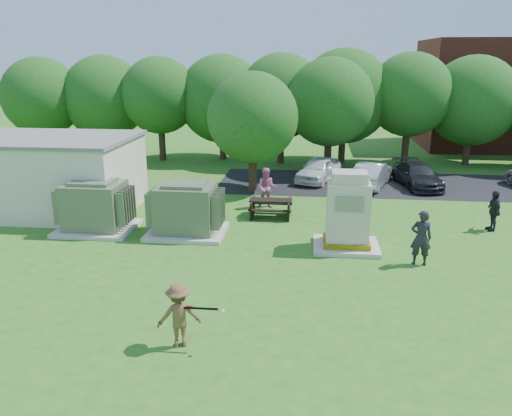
# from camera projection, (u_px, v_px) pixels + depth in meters

# --- Properties ---
(ground) EXTENTS (120.00, 120.00, 0.00)m
(ground) POSITION_uv_depth(u_px,v_px,m) (242.00, 287.00, 15.18)
(ground) COLOR #2D6619
(ground) RESTS_ON ground
(service_building) EXTENTS (10.00, 5.00, 3.20)m
(service_building) POSITION_uv_depth(u_px,v_px,m) (22.00, 175.00, 22.53)
(service_building) COLOR beige
(service_building) RESTS_ON ground
(service_building_roof) EXTENTS (10.20, 5.20, 0.15)m
(service_building_roof) POSITION_uv_depth(u_px,v_px,m) (17.00, 138.00, 22.05)
(service_building_roof) COLOR slate
(service_building_roof) RESTS_ON service_building
(parking_strip) EXTENTS (20.00, 6.00, 0.01)m
(parking_strip) POSITION_uv_depth(u_px,v_px,m) (402.00, 185.00, 27.29)
(parking_strip) COLOR #232326
(parking_strip) RESTS_ON ground
(transformer_left) EXTENTS (3.00, 2.40, 2.07)m
(transformer_left) POSITION_uv_depth(u_px,v_px,m) (95.00, 207.00, 19.87)
(transformer_left) COLOR beige
(transformer_left) RESTS_ON ground
(transformer_right) EXTENTS (3.00, 2.40, 2.07)m
(transformer_right) POSITION_uv_depth(u_px,v_px,m) (186.00, 210.00, 19.48)
(transformer_right) COLOR beige
(transformer_right) RESTS_ON ground
(generator_cabinet) EXTENTS (2.35, 1.92, 2.86)m
(generator_cabinet) POSITION_uv_depth(u_px,v_px,m) (347.00, 215.00, 17.89)
(generator_cabinet) COLOR beige
(generator_cabinet) RESTS_ON ground
(picnic_table) EXTENTS (1.84, 1.38, 0.79)m
(picnic_table) POSITION_uv_depth(u_px,v_px,m) (271.00, 206.00, 21.69)
(picnic_table) COLOR black
(picnic_table) RESTS_ON ground
(batter) EXTENTS (1.19, 0.92, 1.62)m
(batter) POSITION_uv_depth(u_px,v_px,m) (179.00, 315.00, 11.87)
(batter) COLOR brown
(batter) RESTS_ON ground
(person_by_generator) EXTENTS (0.72, 0.49, 1.90)m
(person_by_generator) POSITION_uv_depth(u_px,v_px,m) (421.00, 238.00, 16.54)
(person_by_generator) COLOR black
(person_by_generator) RESTS_ON ground
(person_at_picnic) EXTENTS (0.91, 0.71, 1.87)m
(person_at_picnic) POSITION_uv_depth(u_px,v_px,m) (267.00, 188.00, 22.91)
(person_at_picnic) COLOR #C46895
(person_at_picnic) RESTS_ON ground
(person_walking_right) EXTENTS (0.48, 1.00, 1.65)m
(person_walking_right) POSITION_uv_depth(u_px,v_px,m) (494.00, 211.00, 19.89)
(person_walking_right) COLOR black
(person_walking_right) RESTS_ON ground
(car_white) EXTENTS (2.93, 4.27, 1.35)m
(car_white) POSITION_uv_depth(u_px,v_px,m) (319.00, 169.00, 27.94)
(car_white) COLOR white
(car_white) RESTS_ON ground
(car_silver_a) EXTENTS (2.66, 4.31, 1.34)m
(car_silver_a) POSITION_uv_depth(u_px,v_px,m) (372.00, 174.00, 26.74)
(car_silver_a) COLOR silver
(car_silver_a) RESTS_ON ground
(car_dark) EXTENTS (2.45, 4.51, 1.24)m
(car_dark) POSITION_uv_depth(u_px,v_px,m) (417.00, 175.00, 26.78)
(car_dark) COLOR black
(car_dark) RESTS_ON ground
(batting_equipment) EXTENTS (1.02, 0.23, 0.09)m
(batting_equipment) POSITION_uv_depth(u_px,v_px,m) (201.00, 309.00, 11.66)
(batting_equipment) COLOR black
(batting_equipment) RESTS_ON ground
(tree_row) EXTENTS (41.30, 13.30, 7.30)m
(tree_row) POSITION_uv_depth(u_px,v_px,m) (309.00, 99.00, 31.39)
(tree_row) COLOR #47301E
(tree_row) RESTS_ON ground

